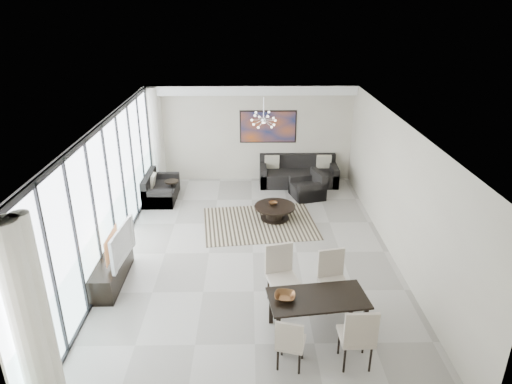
{
  "coord_description": "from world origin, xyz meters",
  "views": [
    {
      "loc": [
        -0.08,
        -8.68,
        5.1
      ],
      "look_at": [
        0.08,
        0.46,
        1.25
      ],
      "focal_mm": 32.0,
      "sensor_mm": 36.0,
      "label": 1
    }
  ],
  "objects_px": {
    "sofa_main": "(298,175)",
    "tv_console": "(112,271)",
    "coffee_table": "(275,211)",
    "television": "(116,244)",
    "dining_table": "(318,302)"
  },
  "relations": [
    {
      "from": "television",
      "to": "dining_table",
      "type": "bearing_deg",
      "value": -107.62
    },
    {
      "from": "coffee_table",
      "to": "sofa_main",
      "type": "xyz_separation_m",
      "value": [
        0.83,
        2.4,
        0.08
      ]
    },
    {
      "from": "coffee_table",
      "to": "tv_console",
      "type": "height_order",
      "value": "tv_console"
    },
    {
      "from": "coffee_table",
      "to": "tv_console",
      "type": "xyz_separation_m",
      "value": [
        -3.33,
        -2.74,
        0.05
      ]
    },
    {
      "from": "coffee_table",
      "to": "television",
      "type": "relative_size",
      "value": 0.87
    },
    {
      "from": "coffee_table",
      "to": "tv_console",
      "type": "distance_m",
      "value": 4.31
    },
    {
      "from": "dining_table",
      "to": "television",
      "type": "bearing_deg",
      "value": 157.43
    },
    {
      "from": "sofa_main",
      "to": "tv_console",
      "type": "distance_m",
      "value": 6.61
    },
    {
      "from": "sofa_main",
      "to": "dining_table",
      "type": "relative_size",
      "value": 1.36
    },
    {
      "from": "television",
      "to": "dining_table",
      "type": "relative_size",
      "value": 0.7
    },
    {
      "from": "tv_console",
      "to": "television",
      "type": "relative_size",
      "value": 1.37
    },
    {
      "from": "sofa_main",
      "to": "dining_table",
      "type": "bearing_deg",
      "value": -93.19
    },
    {
      "from": "coffee_table",
      "to": "tv_console",
      "type": "relative_size",
      "value": 0.64
    },
    {
      "from": "tv_console",
      "to": "television",
      "type": "height_order",
      "value": "television"
    },
    {
      "from": "coffee_table",
      "to": "television",
      "type": "distance_m",
      "value": 4.23
    }
  ]
}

